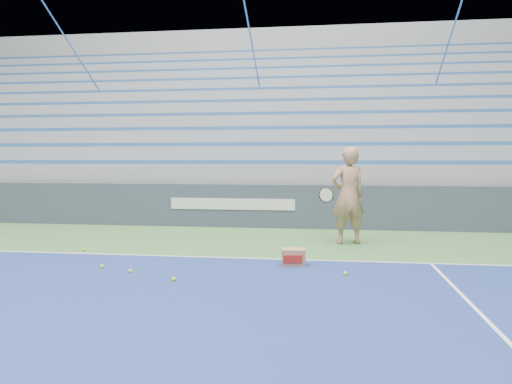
% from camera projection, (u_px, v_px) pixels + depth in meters
% --- Properties ---
extents(sponsor_barrier, '(30.00, 0.32, 1.10)m').
position_uv_depth(sponsor_barrier, '(233.00, 205.00, 12.82)').
color(sponsor_barrier, '#384256').
rests_on(sponsor_barrier, ground).
extents(bleachers, '(31.00, 9.15, 7.30)m').
position_uv_depth(bleachers, '(262.00, 142.00, 18.35)').
color(bleachers, '#999DA1').
rests_on(bleachers, ground).
extents(tennis_player, '(1.03, 0.97, 2.00)m').
position_uv_depth(tennis_player, '(348.00, 196.00, 10.26)').
color(tennis_player, tan).
rests_on(tennis_player, ground).
extents(ball_box, '(0.41, 0.34, 0.29)m').
position_uv_depth(ball_box, '(293.00, 257.00, 8.20)').
color(ball_box, '#A67750').
rests_on(ball_box, ground).
extents(tennis_ball_0, '(0.07, 0.07, 0.07)m').
position_uv_depth(tennis_ball_0, '(131.00, 271.00, 7.69)').
color(tennis_ball_0, '#C8F131').
rests_on(tennis_ball_0, ground).
extents(tennis_ball_1, '(0.07, 0.07, 0.07)m').
position_uv_depth(tennis_ball_1, '(102.00, 267.00, 8.01)').
color(tennis_ball_1, '#C8F131').
rests_on(tennis_ball_1, ground).
extents(tennis_ball_2, '(0.07, 0.07, 0.07)m').
position_uv_depth(tennis_ball_2, '(346.00, 274.00, 7.53)').
color(tennis_ball_2, '#C8F131').
rests_on(tennis_ball_2, ground).
extents(tennis_ball_3, '(0.07, 0.07, 0.07)m').
position_uv_depth(tennis_ball_3, '(84.00, 250.00, 9.49)').
color(tennis_ball_3, '#C8F131').
rests_on(tennis_ball_3, ground).
extents(tennis_ball_4, '(0.07, 0.07, 0.07)m').
position_uv_depth(tennis_ball_4, '(174.00, 279.00, 7.17)').
color(tennis_ball_4, '#C8F131').
rests_on(tennis_ball_4, ground).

